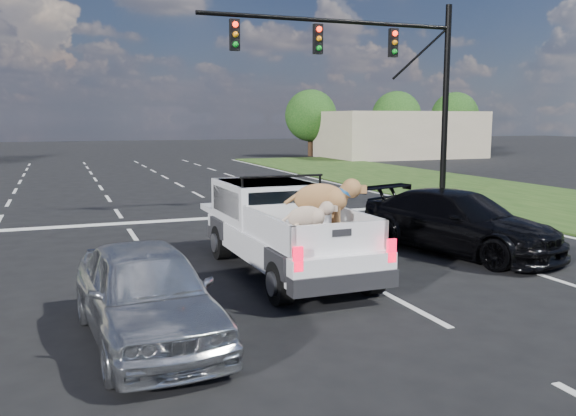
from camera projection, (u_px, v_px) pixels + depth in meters
name	position (u px, v px, depth m)	size (l,w,h in m)	color
ground	(315.00, 321.00, 9.22)	(160.00, 160.00, 0.00)	black
road_markings	(211.00, 241.00, 15.29)	(17.75, 60.00, 0.01)	silver
traffic_signal	(387.00, 69.00, 20.78)	(9.11, 0.31, 7.00)	black
building_right	(400.00, 135.00, 48.14)	(12.00, 7.00, 3.60)	#BDAC90
tree_far_d	(311.00, 116.00, 49.51)	(4.20, 4.20, 5.40)	#332114
tree_far_e	(396.00, 116.00, 52.33)	(4.20, 4.20, 5.40)	#332114
tree_far_f	(455.00, 116.00, 54.44)	(4.20, 4.20, 5.40)	#332114
pickup_truck	(284.00, 227.00, 12.08)	(2.03, 5.22, 1.94)	black
silver_sedan	(147.00, 293.00, 8.33)	(1.61, 4.00, 1.36)	silver
black_coupe	(459.00, 222.00, 13.85)	(1.99, 4.88, 1.42)	black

